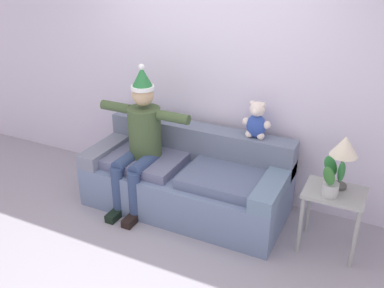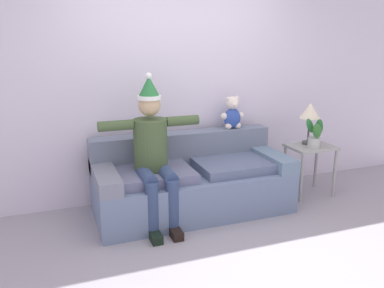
# 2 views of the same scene
# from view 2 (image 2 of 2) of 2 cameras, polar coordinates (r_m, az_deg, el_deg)

# --- Properties ---
(ground_plane) EXTENTS (10.00, 10.00, 0.00)m
(ground_plane) POSITION_cam_2_polar(r_m,az_deg,el_deg) (3.63, 5.56, -15.47)
(ground_plane) COLOR #98959E
(back_wall) EXTENTS (7.00, 0.10, 2.70)m
(back_wall) POSITION_cam_2_polar(r_m,az_deg,el_deg) (4.59, -2.47, 8.93)
(back_wall) COLOR silver
(back_wall) RESTS_ON ground_plane
(couch) EXTENTS (2.08, 0.91, 0.81)m
(couch) POSITION_cam_2_polar(r_m,az_deg,el_deg) (4.33, -0.13, -5.43)
(couch) COLOR slate
(couch) RESTS_ON ground_plane
(person_seated) EXTENTS (1.02, 0.77, 1.52)m
(person_seated) POSITION_cam_2_polar(r_m,az_deg,el_deg) (3.92, -5.66, -0.86)
(person_seated) COLOR #415631
(person_seated) RESTS_ON ground_plane
(teddy_bear) EXTENTS (0.29, 0.17, 0.38)m
(teddy_bear) POSITION_cam_2_polar(r_m,az_deg,el_deg) (4.64, 5.87, 4.34)
(teddy_bear) COLOR #304EA6
(teddy_bear) RESTS_ON couch
(side_table) EXTENTS (0.52, 0.41, 0.61)m
(side_table) POSITION_cam_2_polar(r_m,az_deg,el_deg) (4.90, 16.73, -1.49)
(side_table) COLOR #9BA09A
(side_table) RESTS_ON ground_plane
(table_lamp) EXTENTS (0.24, 0.24, 0.50)m
(table_lamp) POSITION_cam_2_polar(r_m,az_deg,el_deg) (4.86, 16.70, 4.37)
(table_lamp) COLOR #464841
(table_lamp) RESTS_ON side_table
(potted_plant) EXTENTS (0.23, 0.23, 0.36)m
(potted_plant) POSITION_cam_2_polar(r_m,az_deg,el_deg) (4.74, 17.33, 1.37)
(potted_plant) COLOR #ADB2AD
(potted_plant) RESTS_ON side_table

